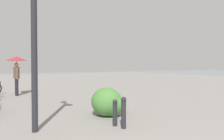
{
  "coord_description": "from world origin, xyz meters",
  "views": [
    {
      "loc": [
        -0.38,
        1.86,
        1.57
      ],
      "look_at": [
        9.9,
        -4.34,
        1.28
      ],
      "focal_mm": 31.51,
      "sensor_mm": 36.0,
      "label": 1
    }
  ],
  "objects_px": {
    "pedestrian": "(16,65)",
    "bollard_mid": "(115,112)",
    "lamppost": "(34,20)",
    "bollard_near": "(124,112)"
  },
  "relations": [
    {
      "from": "lamppost",
      "to": "bollard_near",
      "type": "relative_size",
      "value": 4.99
    },
    {
      "from": "pedestrian",
      "to": "bollard_near",
      "type": "relative_size",
      "value": 2.57
    },
    {
      "from": "pedestrian",
      "to": "bollard_mid",
      "type": "height_order",
      "value": "pedestrian"
    },
    {
      "from": "lamppost",
      "to": "bollard_mid",
      "type": "xyz_separation_m",
      "value": [
        -0.59,
        -1.86,
        -2.27
      ]
    },
    {
      "from": "bollard_near",
      "to": "bollard_mid",
      "type": "xyz_separation_m",
      "value": [
        0.29,
        0.07,
        -0.05
      ]
    },
    {
      "from": "lamppost",
      "to": "bollard_mid",
      "type": "height_order",
      "value": "lamppost"
    },
    {
      "from": "bollard_near",
      "to": "bollard_mid",
      "type": "height_order",
      "value": "bollard_near"
    },
    {
      "from": "pedestrian",
      "to": "bollard_mid",
      "type": "distance_m",
      "value": 7.24
    },
    {
      "from": "bollard_near",
      "to": "lamppost",
      "type": "bearing_deg",
      "value": 65.53
    },
    {
      "from": "pedestrian",
      "to": "bollard_near",
      "type": "height_order",
      "value": "pedestrian"
    }
  ]
}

